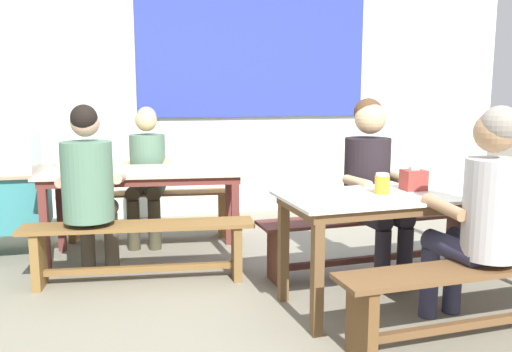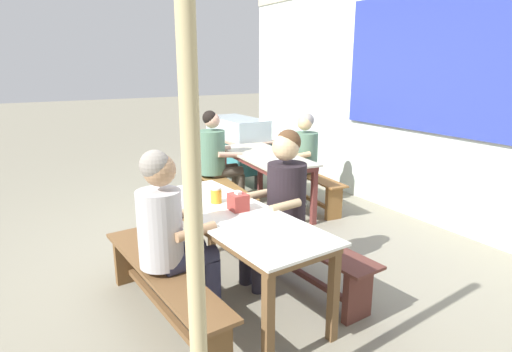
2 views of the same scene
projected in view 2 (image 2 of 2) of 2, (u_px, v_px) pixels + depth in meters
name	position (u px, v px, depth m)	size (l,w,h in m)	color
ground_plane	(210.00, 251.00, 4.32)	(40.00, 40.00, 0.00)	gray
backdrop_wall	(406.00, 85.00, 5.18)	(6.81, 0.23, 3.04)	white
dining_table_far	(265.00, 160.00, 5.40)	(1.65, 0.82, 0.73)	#B6AF9B
dining_table_near	(232.00, 222.00, 3.30)	(1.90, 0.81, 0.73)	silver
bench_far_back	(304.00, 183.00, 5.74)	(1.62, 0.39, 0.44)	brown
bench_far_front	(222.00, 193.00, 5.25)	(1.65, 0.41, 0.44)	brown
bench_near_back	(291.00, 247.00, 3.72)	(1.82, 0.44, 0.44)	#532B24
bench_near_front	(162.00, 285.00, 3.07)	(1.74, 0.42, 0.44)	brown
food_cart	(237.00, 144.00, 6.81)	(1.67, 0.73, 1.01)	teal
person_left_back_turned	(216.00, 154.00, 5.46)	(0.49, 0.60, 1.28)	#473F33
person_center_facing	(300.00, 154.00, 5.61)	(0.47, 0.59, 1.22)	#413D2B
person_near_front	(170.00, 227.00, 2.98)	(0.46, 0.58, 1.30)	#2E3049
person_right_near_table	(281.00, 196.00, 3.62)	(0.48, 0.61, 1.32)	#232029
tissue_box	(238.00, 202.00, 3.32)	(0.14, 0.13, 0.16)	#A23730
condiment_jar	(216.00, 195.00, 3.50)	(0.09, 0.09, 0.13)	gold
wooden_support_post	(193.00, 210.00, 1.80)	(0.08, 0.08, 2.49)	tan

